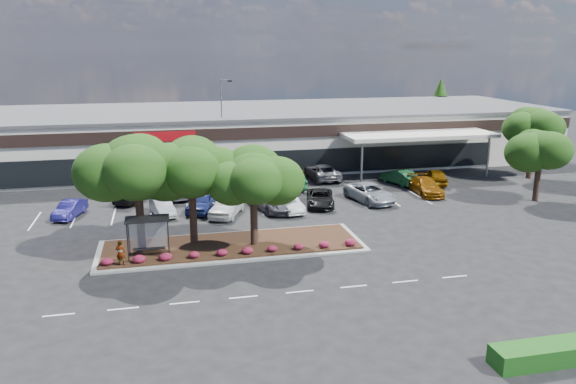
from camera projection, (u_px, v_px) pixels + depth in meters
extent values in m
plane|color=black|center=(272.00, 267.00, 35.21)|extent=(160.00, 160.00, 0.00)
cube|color=silver|center=(216.00, 137.00, 66.54)|extent=(80.00, 20.00, 6.00)
cube|color=#4A4A4C|center=(215.00, 111.00, 65.76)|extent=(80.40, 20.40, 0.30)
cube|color=black|center=(226.00, 134.00, 56.61)|extent=(80.00, 0.25, 1.20)
cube|color=black|center=(226.00, 165.00, 57.41)|extent=(60.00, 0.18, 2.60)
cube|color=#A20B12|center=(165.00, 136.00, 55.25)|extent=(6.00, 0.12, 1.00)
cube|color=silver|center=(419.00, 135.00, 58.68)|extent=(16.00, 5.00, 0.40)
cylinder|color=slate|center=(362.00, 163.00, 55.87)|extent=(0.24, 0.24, 4.20)
cylinder|color=slate|center=(488.00, 157.00, 58.87)|extent=(0.24, 0.24, 4.20)
cube|color=gray|center=(232.00, 246.00, 38.54)|extent=(18.00, 6.00, 0.15)
cube|color=#3C2818|center=(232.00, 245.00, 38.51)|extent=(17.20, 5.20, 0.12)
cube|color=silver|center=(59.00, 315.00, 28.86)|extent=(1.60, 0.12, 0.01)
cube|color=silver|center=(123.00, 309.00, 29.55)|extent=(1.60, 0.12, 0.01)
cube|color=silver|center=(185.00, 303.00, 30.24)|extent=(1.60, 0.12, 0.01)
cube|color=silver|center=(243.00, 297.00, 30.92)|extent=(1.60, 0.12, 0.01)
cube|color=silver|center=(300.00, 292.00, 31.61)|extent=(1.60, 0.12, 0.01)
cube|color=silver|center=(354.00, 286.00, 32.29)|extent=(1.60, 0.12, 0.01)
cube|color=silver|center=(405.00, 281.00, 32.98)|extent=(1.60, 0.12, 0.01)
cube|color=silver|center=(455.00, 277.00, 33.67)|extent=(1.60, 0.12, 0.01)
cube|color=silver|center=(35.00, 221.00, 44.41)|extent=(0.12, 5.00, 0.01)
cube|color=silver|center=(75.00, 218.00, 45.06)|extent=(0.12, 5.00, 0.01)
cube|color=silver|center=(114.00, 216.00, 45.70)|extent=(0.12, 5.00, 0.01)
cube|color=silver|center=(151.00, 214.00, 46.34)|extent=(0.12, 5.00, 0.01)
cube|color=silver|center=(188.00, 211.00, 46.99)|extent=(0.12, 5.00, 0.01)
cube|color=silver|center=(224.00, 209.00, 47.63)|extent=(0.12, 5.00, 0.01)
cube|color=silver|center=(259.00, 207.00, 48.27)|extent=(0.12, 5.00, 0.01)
cube|color=silver|center=(292.00, 205.00, 48.92)|extent=(0.12, 5.00, 0.01)
cube|color=silver|center=(325.00, 203.00, 49.56)|extent=(0.12, 5.00, 0.01)
cube|color=silver|center=(358.00, 201.00, 50.20)|extent=(0.12, 5.00, 0.01)
cube|color=silver|center=(389.00, 199.00, 50.85)|extent=(0.12, 5.00, 0.01)
cube|color=silver|center=(420.00, 197.00, 51.49)|extent=(0.12, 5.00, 0.01)
cylinder|color=black|center=(129.00, 236.00, 36.21)|extent=(0.08, 0.08, 2.50)
cylinder|color=black|center=(168.00, 234.00, 36.75)|extent=(0.08, 0.08, 2.50)
cylinder|color=black|center=(128.00, 243.00, 34.99)|extent=(0.08, 0.08, 2.50)
cylinder|color=black|center=(169.00, 240.00, 35.52)|extent=(0.08, 0.08, 2.50)
cube|color=black|center=(147.00, 219.00, 35.54)|extent=(2.75, 1.55, 0.10)
cube|color=silver|center=(148.00, 233.00, 36.45)|extent=(2.30, 0.03, 2.00)
cube|color=black|center=(149.00, 249.00, 36.30)|extent=(2.00, 0.35, 0.06)
cube|color=#194814|center=(556.00, 352.00, 24.50)|extent=(6.00, 1.30, 0.90)
cone|color=#173D10|center=(439.00, 108.00, 82.89)|extent=(3.96, 3.96, 9.00)
imported|color=#594C47|center=(121.00, 253.00, 34.58)|extent=(0.65, 0.50, 1.60)
cube|color=gray|center=(223.00, 174.00, 59.82)|extent=(0.50, 0.50, 0.40)
cylinder|color=slate|center=(222.00, 127.00, 58.54)|extent=(0.14, 0.14, 9.78)
cube|color=slate|center=(225.00, 80.00, 57.53)|extent=(0.93, 0.41, 0.14)
cube|color=black|center=(229.00, 81.00, 57.76)|extent=(0.50, 0.39, 0.18)
imported|color=navy|center=(70.00, 209.00, 45.29)|extent=(2.51, 4.29, 1.34)
imported|color=#ADB1B8|center=(162.00, 207.00, 45.84)|extent=(2.28, 4.23, 1.32)
imported|color=navy|center=(203.00, 202.00, 46.88)|extent=(3.60, 5.17, 1.63)
imported|color=white|center=(227.00, 205.00, 45.80)|extent=(3.85, 5.45, 1.72)
imported|color=silver|center=(287.00, 203.00, 46.86)|extent=(2.28, 4.58, 1.44)
imported|color=#54535B|center=(273.00, 200.00, 47.38)|extent=(4.15, 6.49, 1.67)
imported|color=black|center=(320.00, 198.00, 48.48)|extent=(3.41, 5.35, 1.37)
imported|color=#9DA3A9|center=(370.00, 193.00, 49.83)|extent=(3.76, 6.13, 1.59)
imported|color=#7C4507|center=(426.00, 186.00, 52.35)|extent=(2.51, 5.30, 1.49)
imported|color=black|center=(133.00, 194.00, 49.81)|extent=(3.81, 5.34, 1.44)
imported|color=slate|center=(174.00, 189.00, 51.17)|extent=(3.24, 5.53, 1.50)
imported|color=maroon|center=(209.00, 180.00, 54.69)|extent=(2.98, 4.82, 1.50)
imported|color=#A5A7B2|center=(264.00, 184.00, 52.95)|extent=(3.18, 5.14, 1.60)
imported|color=#1B5028|center=(290.00, 180.00, 54.45)|extent=(2.23, 5.30, 1.70)
imported|color=brown|center=(286.00, 173.00, 57.27)|extent=(2.95, 5.95, 1.66)
imported|color=#5C5C63|center=(322.00, 172.00, 58.09)|extent=(2.87, 5.92, 1.62)
imported|color=#144121|center=(399.00, 177.00, 56.16)|extent=(2.83, 4.76, 1.48)
imported|color=#6B4003|center=(436.00, 176.00, 56.15)|extent=(3.05, 4.86, 1.54)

